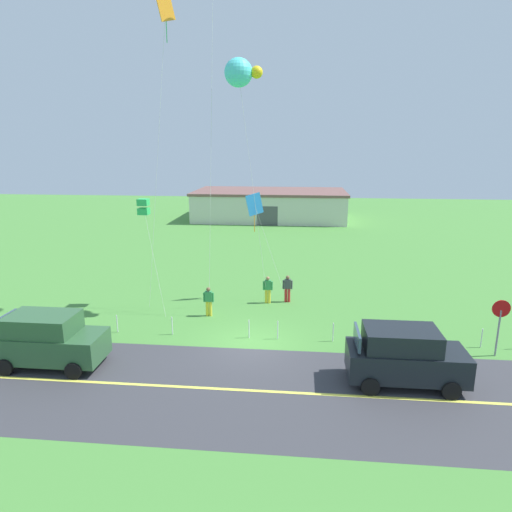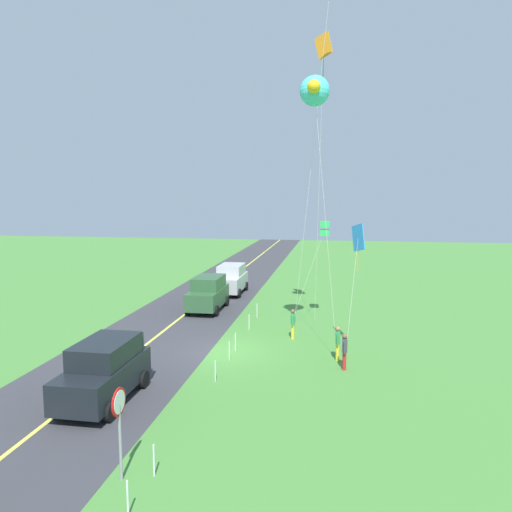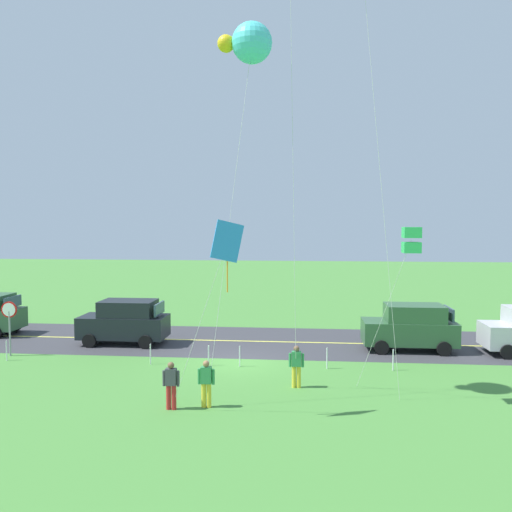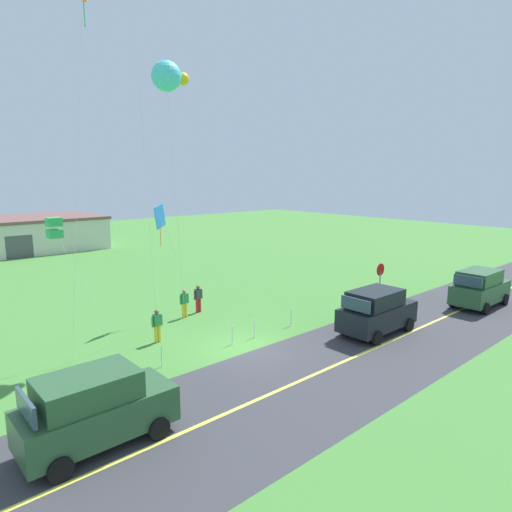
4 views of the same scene
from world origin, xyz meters
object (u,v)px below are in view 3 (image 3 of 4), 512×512
person_adult_companion (296,365)px  person_child_watcher (206,382)px  car_suv_foreground (125,321)px  kite_yellow_high (250,43)px  stop_sign (9,318)px  kite_green_far (411,240)px  person_adult_near (171,384)px  kite_red_low (227,244)px  car_parked_west_near (410,327)px

person_adult_companion → person_child_watcher: (2.99, 2.33, 0.00)m
car_suv_foreground → kite_yellow_high: (-7.17, 7.23, 11.21)m
person_adult_companion → stop_sign: bearing=34.3°
kite_green_far → person_child_watcher: bearing=6.8°
person_child_watcher → kite_green_far: (-6.81, -0.81, 4.75)m
person_adult_near → kite_yellow_high: size_ratio=0.12×
stop_sign → kite_green_far: (-17.16, 4.91, 3.82)m
stop_sign → person_child_watcher: bearing=151.1°
kite_yellow_high → kite_green_far: bearing=175.0°
person_adult_companion → kite_red_low: (2.16, 3.17, 4.67)m
car_suv_foreground → kite_red_low: kite_red_low is taller
stop_sign → person_adult_companion: bearing=165.7°
kite_red_low → kite_green_far: 6.20m
kite_green_far → kite_red_low: bearing=15.4°
person_adult_near → kite_yellow_high: (-2.48, -1.58, 11.50)m
car_parked_west_near → person_adult_near: size_ratio=2.75×
car_parked_west_near → person_adult_companion: car_parked_west_near is taller
kite_yellow_high → kite_green_far: 8.69m
person_adult_near → kite_green_far: bearing=160.8°
stop_sign → kite_green_far: bearing=164.0°
car_suv_foreground → car_parked_west_near: 14.25m
kite_red_low → car_suv_foreground: bearing=-54.6°
person_child_watcher → kite_red_low: 4.81m
car_parked_west_near → person_adult_near: (9.56, 8.75, -0.29)m
person_adult_companion → kite_red_low: kite_red_low is taller
person_adult_near → person_child_watcher: (-1.13, -0.29, 0.00)m
car_parked_west_near → stop_sign: 18.99m
person_adult_near → kite_red_low: (-1.96, 0.54, 4.67)m
kite_red_low → kite_yellow_high: (-0.52, -2.12, 6.84)m
person_child_watcher → person_adult_near: bearing=-40.2°
person_adult_near → kite_green_far: size_ratio=0.26×
kite_red_low → kite_yellow_high: kite_yellow_high is taller
stop_sign → person_child_watcher: (-10.35, 5.72, -0.94)m
stop_sign → person_adult_companion: (-13.34, 3.39, -0.94)m
car_parked_west_near → person_adult_companion: (5.44, 6.13, -0.29)m
stop_sign → person_adult_near: 11.05m
car_parked_west_near → person_adult_near: 12.97m
car_suv_foreground → kite_red_low: size_ratio=0.70×
kite_red_low → kite_yellow_high: bearing=-103.8°
person_adult_near → stop_sign: bearing=-60.3°
car_suv_foreground → person_adult_near: size_ratio=2.75×
kite_red_low → kite_yellow_high: size_ratio=0.48×
person_adult_companion → person_child_watcher: size_ratio=1.00×
person_adult_near → kite_red_low: size_ratio=0.25×
stop_sign → kite_yellow_high: size_ratio=0.20×
car_suv_foreground → kite_green_far: kite_green_far is taller
person_child_watcher → kite_yellow_high: bearing=168.7°
stop_sign → kite_green_far: size_ratio=0.42×
stop_sign → kite_yellow_high: bearing=159.3°
person_child_watcher → kite_green_far: kite_green_far is taller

